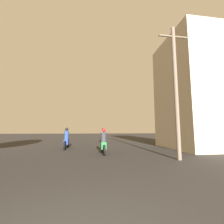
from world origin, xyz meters
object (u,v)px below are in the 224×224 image
Objects in this scene: motorcycle_green at (103,143)px; building_right_near at (195,93)px; motorcycle_blue at (66,140)px; utility_pole_near at (176,87)px; motorcycle_white at (103,137)px.

motorcycle_green is 0.21× the size of building_right_near.
building_right_near is at bearing 3.41° from motorcycle_green.
motorcycle_green is 0.89× the size of motorcycle_blue.
building_right_near is at bearing 43.81° from utility_pole_near.
utility_pole_near is at bearing -37.30° from motorcycle_blue.
motorcycle_blue is 8.44m from utility_pole_near.
utility_pole_near is (2.82, -10.23, 2.92)m from motorcycle_white.
building_right_near is (10.07, -1.25, 3.78)m from motorcycle_blue.
utility_pole_near is (3.44, -2.39, 2.96)m from motorcycle_green.
utility_pole_near is at bearing -42.62° from motorcycle_green.
building_right_near reaches higher than motorcycle_green.
building_right_near is at bearing -3.93° from motorcycle_blue.
building_right_near reaches higher than motorcycle_white.
motorcycle_blue reaches higher than motorcycle_green.
building_right_near is at bearing -47.12° from motorcycle_white.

